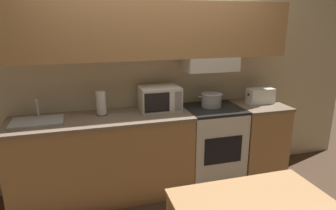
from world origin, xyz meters
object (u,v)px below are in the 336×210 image
(microwave, at_px, (159,98))
(toaster, at_px, (260,96))
(sink_basin, at_px, (37,121))
(cooking_pot, at_px, (211,100))
(stove_range, at_px, (212,144))
(paper_towel_roll, at_px, (101,103))

(microwave, distance_m, toaster, 1.25)
(microwave, bearing_deg, sink_basin, -175.63)
(cooking_pot, xyz_separation_m, microwave, (-0.62, 0.04, 0.05))
(stove_range, xyz_separation_m, microwave, (-0.62, 0.09, 0.59))
(stove_range, height_order, microwave, microwave)
(sink_basin, distance_m, paper_towel_roll, 0.65)
(stove_range, relative_size, microwave, 2.08)
(sink_basin, bearing_deg, toaster, 0.50)
(toaster, xyz_separation_m, paper_towel_roll, (-1.88, 0.07, 0.03))
(stove_range, xyz_separation_m, sink_basin, (-1.89, -0.01, 0.48))
(microwave, xyz_separation_m, toaster, (1.24, -0.08, -0.04))
(stove_range, xyz_separation_m, paper_towel_roll, (-1.26, 0.08, 0.58))
(cooking_pot, height_order, microwave, microwave)
(sink_basin, bearing_deg, microwave, 4.37)
(sink_basin, bearing_deg, paper_towel_roll, 8.07)
(cooking_pot, distance_m, toaster, 0.63)
(microwave, bearing_deg, cooking_pot, -4.04)
(stove_range, bearing_deg, microwave, 171.65)
(stove_range, height_order, sink_basin, sink_basin)
(microwave, relative_size, sink_basin, 0.90)
(cooking_pot, height_order, sink_basin, sink_basin)
(cooking_pot, bearing_deg, toaster, -2.92)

